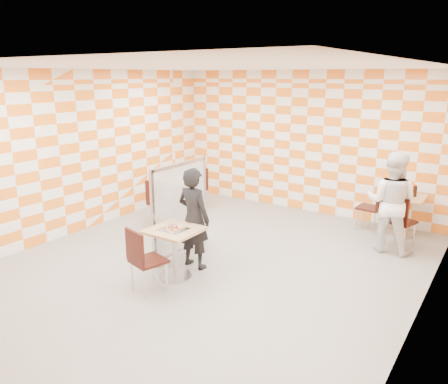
{
  "coord_description": "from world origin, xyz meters",
  "views": [
    {
      "loc": [
        3.71,
        -5.19,
        2.89
      ],
      "look_at": [
        0.1,
        0.2,
        1.15
      ],
      "focal_mm": 35.0,
      "sensor_mm": 36.0,
      "label": 1
    }
  ],
  "objects_px": {
    "man_dark": "(194,218)",
    "soda_bottle": "(415,191)",
    "main_table": "(175,245)",
    "partition": "(180,208)",
    "empty_table": "(179,192)",
    "chair_main_front": "(142,256)",
    "sport_bottle": "(398,190)",
    "chair_second_front": "(399,218)",
    "man_white": "(391,202)",
    "chair_empty_far": "(198,184)",
    "chair_empty_near": "(158,198)",
    "chair_second_side": "(375,204)",
    "second_table": "(403,209)"
  },
  "relations": [
    {
      "from": "main_table",
      "to": "chair_second_front",
      "type": "xyz_separation_m",
      "value": [
        2.44,
        3.0,
        0.04
      ]
    },
    {
      "from": "chair_main_front",
      "to": "partition",
      "type": "distance_m",
      "value": 1.45
    },
    {
      "from": "chair_empty_near",
      "to": "man_dark",
      "type": "bearing_deg",
      "value": -33.01
    },
    {
      "from": "second_table",
      "to": "chair_second_front",
      "type": "height_order",
      "value": "chair_second_front"
    },
    {
      "from": "sport_bottle",
      "to": "soda_bottle",
      "type": "distance_m",
      "value": 0.3
    },
    {
      "from": "chair_empty_near",
      "to": "man_dark",
      "type": "relative_size",
      "value": 0.59
    },
    {
      "from": "main_table",
      "to": "man_white",
      "type": "distance_m",
      "value": 3.65
    },
    {
      "from": "chair_empty_near",
      "to": "man_white",
      "type": "height_order",
      "value": "man_white"
    },
    {
      "from": "chair_main_front",
      "to": "soda_bottle",
      "type": "height_order",
      "value": "soda_bottle"
    },
    {
      "from": "second_table",
      "to": "chair_main_front",
      "type": "xyz_separation_m",
      "value": [
        -2.39,
        -4.34,
        0.04
      ]
    },
    {
      "from": "main_table",
      "to": "chair_main_front",
      "type": "relative_size",
      "value": 0.81
    },
    {
      "from": "empty_table",
      "to": "chair_main_front",
      "type": "xyz_separation_m",
      "value": [
        1.8,
        -2.94,
        0.04
      ]
    },
    {
      "from": "second_table",
      "to": "chair_main_front",
      "type": "bearing_deg",
      "value": -118.85
    },
    {
      "from": "chair_empty_far",
      "to": "man_white",
      "type": "distance_m",
      "value": 4.17
    },
    {
      "from": "chair_second_front",
      "to": "sport_bottle",
      "type": "bearing_deg",
      "value": 106.23
    },
    {
      "from": "man_dark",
      "to": "soda_bottle",
      "type": "distance_m",
      "value": 4.16
    },
    {
      "from": "chair_main_front",
      "to": "sport_bottle",
      "type": "bearing_deg",
      "value": 62.8
    },
    {
      "from": "chair_empty_far",
      "to": "chair_second_front",
      "type": "bearing_deg",
      "value": 0.45
    },
    {
      "from": "sport_bottle",
      "to": "partition",
      "type": "bearing_deg",
      "value": -131.77
    },
    {
      "from": "man_dark",
      "to": "man_white",
      "type": "height_order",
      "value": "man_white"
    },
    {
      "from": "main_table",
      "to": "partition",
      "type": "distance_m",
      "value": 0.92
    },
    {
      "from": "chair_main_front",
      "to": "chair_second_front",
      "type": "relative_size",
      "value": 1.0
    },
    {
      "from": "chair_empty_far",
      "to": "sport_bottle",
      "type": "height_order",
      "value": "sport_bottle"
    },
    {
      "from": "main_table",
      "to": "chair_second_front",
      "type": "distance_m",
      "value": 3.87
    },
    {
      "from": "man_dark",
      "to": "main_table",
      "type": "bearing_deg",
      "value": 93.5
    },
    {
      "from": "empty_table",
      "to": "man_white",
      "type": "height_order",
      "value": "man_white"
    },
    {
      "from": "man_white",
      "to": "sport_bottle",
      "type": "bearing_deg",
      "value": -83.13
    },
    {
      "from": "empty_table",
      "to": "chair_second_side",
      "type": "relative_size",
      "value": 0.81
    },
    {
      "from": "partition",
      "to": "man_dark",
      "type": "relative_size",
      "value": 0.99
    },
    {
      "from": "chair_second_side",
      "to": "chair_second_front",
      "type": "bearing_deg",
      "value": -46.31
    },
    {
      "from": "empty_table",
      "to": "chair_empty_far",
      "type": "relative_size",
      "value": 0.81
    },
    {
      "from": "chair_empty_far",
      "to": "man_dark",
      "type": "xyz_separation_m",
      "value": [
        1.82,
        -2.51,
        0.24
      ]
    },
    {
      "from": "chair_second_front",
      "to": "man_dark",
      "type": "xyz_separation_m",
      "value": [
        -2.43,
        -2.55,
        0.24
      ]
    },
    {
      "from": "man_dark",
      "to": "sport_bottle",
      "type": "distance_m",
      "value": 3.97
    },
    {
      "from": "chair_main_front",
      "to": "empty_table",
      "type": "bearing_deg",
      "value": 121.5
    },
    {
      "from": "man_dark",
      "to": "man_white",
      "type": "xyz_separation_m",
      "value": [
        2.33,
        2.34,
        0.06
      ]
    },
    {
      "from": "main_table",
      "to": "partition",
      "type": "xyz_separation_m",
      "value": [
        -0.48,
        0.73,
        0.28
      ]
    },
    {
      "from": "empty_table",
      "to": "man_dark",
      "type": "bearing_deg",
      "value": -45.25
    },
    {
      "from": "man_white",
      "to": "empty_table",
      "type": "bearing_deg",
      "value": 6.47
    },
    {
      "from": "main_table",
      "to": "empty_table",
      "type": "relative_size",
      "value": 1.0
    },
    {
      "from": "partition",
      "to": "sport_bottle",
      "type": "bearing_deg",
      "value": 48.23
    },
    {
      "from": "empty_table",
      "to": "sport_bottle",
      "type": "xyz_separation_m",
      "value": [
        4.06,
        1.44,
        0.33
      ]
    },
    {
      "from": "main_table",
      "to": "chair_empty_far",
      "type": "distance_m",
      "value": 3.48
    },
    {
      "from": "chair_second_side",
      "to": "chair_empty_near",
      "type": "xyz_separation_m",
      "value": [
        -3.65,
        -1.98,
        0.0
      ]
    },
    {
      "from": "chair_second_front",
      "to": "chair_empty_far",
      "type": "xyz_separation_m",
      "value": [
        -4.26,
        -0.03,
        0.0
      ]
    },
    {
      "from": "chair_main_front",
      "to": "chair_empty_near",
      "type": "height_order",
      "value": "same"
    },
    {
      "from": "sport_bottle",
      "to": "second_table",
      "type": "bearing_deg",
      "value": -16.31
    },
    {
      "from": "chair_empty_far",
      "to": "man_white",
      "type": "relative_size",
      "value": 0.54
    },
    {
      "from": "chair_second_side",
      "to": "soda_bottle",
      "type": "xyz_separation_m",
      "value": [
        0.65,
        0.18,
        0.31
      ]
    },
    {
      "from": "empty_table",
      "to": "soda_bottle",
      "type": "distance_m",
      "value": 4.61
    }
  ]
}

